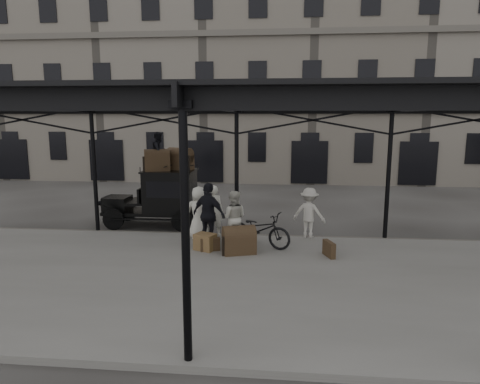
# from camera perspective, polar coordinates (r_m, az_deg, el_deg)

# --- Properties ---
(ground) EXTENTS (120.00, 120.00, 0.00)m
(ground) POSITION_cam_1_polar(r_m,az_deg,el_deg) (13.04, -1.37, -8.60)
(ground) COLOR #383533
(ground) RESTS_ON ground
(platform) EXTENTS (28.00, 8.00, 0.15)m
(platform) POSITION_cam_1_polar(r_m,az_deg,el_deg) (11.15, -2.63, -11.51)
(platform) COLOR slate
(platform) RESTS_ON ground
(canopy) EXTENTS (22.50, 9.00, 4.74)m
(canopy) POSITION_cam_1_polar(r_m,az_deg,el_deg) (10.66, -2.61, 12.33)
(canopy) COLOR black
(canopy) RESTS_ON ground
(building_frontage) EXTENTS (64.00, 8.00, 14.00)m
(building_frontage) POSITION_cam_1_polar(r_m,az_deg,el_deg) (30.43, 2.80, 15.40)
(building_frontage) COLOR slate
(building_frontage) RESTS_ON ground
(taxi) EXTENTS (3.65, 1.55, 2.18)m
(taxi) POSITION_cam_1_polar(r_m,az_deg,el_deg) (16.51, -10.33, -0.45)
(taxi) COLOR black
(taxi) RESTS_ON ground
(porter_left) EXTENTS (0.64, 0.43, 1.73)m
(porter_left) POSITION_cam_1_polar(r_m,az_deg,el_deg) (14.59, -3.53, -2.44)
(porter_left) COLOR silver
(porter_left) RESTS_ON platform
(porter_midleft) EXTENTS (0.85, 0.67, 1.73)m
(porter_midleft) POSITION_cam_1_polar(r_m,az_deg,el_deg) (13.48, -0.88, -3.47)
(porter_midleft) COLOR beige
(porter_midleft) RESTS_ON platform
(porter_centre) EXTENTS (0.93, 0.68, 1.75)m
(porter_centre) POSITION_cam_1_polar(r_m,az_deg,el_deg) (14.26, -5.54, -2.74)
(porter_centre) COLOR silver
(porter_centre) RESTS_ON platform
(porter_official) EXTENTS (1.27, 0.97, 2.00)m
(porter_official) POSITION_cam_1_polar(r_m,az_deg,el_deg) (13.36, -4.16, -3.03)
(porter_official) COLOR black
(porter_official) RESTS_ON platform
(porter_right) EXTENTS (1.24, 0.94, 1.69)m
(porter_right) POSITION_cam_1_polar(r_m,az_deg,el_deg) (14.45, 9.20, -2.77)
(porter_right) COLOR beige
(porter_right) RESTS_ON platform
(bicycle) EXTENTS (2.23, 1.50, 1.11)m
(bicycle) POSITION_cam_1_polar(r_m,az_deg,el_deg) (13.36, 2.56, -5.00)
(bicycle) COLOR black
(bicycle) RESTS_ON platform
(porter_roof) EXTENTS (0.70, 0.81, 1.43)m
(porter_roof) POSITION_cam_1_polar(r_m,az_deg,el_deg) (16.21, -10.72, 5.37)
(porter_roof) COLOR black
(porter_roof) RESTS_ON taxi
(steamer_trunk_roof_near) EXTENTS (1.04, 0.83, 0.67)m
(steamer_trunk_roof_near) POSITION_cam_1_polar(r_m,az_deg,el_deg) (16.12, -11.00, 3.98)
(steamer_trunk_roof_near) COLOR #4D3D24
(steamer_trunk_roof_near) RESTS_ON taxi
(steamer_trunk_roof_far) EXTENTS (1.08, 0.87, 0.69)m
(steamer_trunk_roof_far) POSITION_cam_1_polar(r_m,az_deg,el_deg) (16.35, -8.02, 4.18)
(steamer_trunk_roof_far) COLOR #4D3D24
(steamer_trunk_roof_far) RESTS_ON taxi
(steamer_trunk_platform) EXTENTS (1.08, 0.84, 0.70)m
(steamer_trunk_platform) POSITION_cam_1_polar(r_m,az_deg,el_deg) (12.78, -0.13, -6.65)
(steamer_trunk_platform) COLOR #4D3D24
(steamer_trunk_platform) RESTS_ON platform
(wicker_hamper) EXTENTS (0.73, 0.66, 0.50)m
(wicker_hamper) POSITION_cam_1_polar(r_m,az_deg,el_deg) (13.16, -4.66, -6.64)
(wicker_hamper) COLOR brown
(wicker_hamper) RESTS_ON platform
(suitcase_upright) EXTENTS (0.34, 0.62, 0.45)m
(suitcase_upright) POSITION_cam_1_polar(r_m,az_deg,el_deg) (12.78, 11.79, -7.44)
(suitcase_upright) COLOR #4D3D24
(suitcase_upright) RESTS_ON platform
(suitcase_flat) EXTENTS (0.62, 0.34, 0.40)m
(suitcase_flat) POSITION_cam_1_polar(r_m,az_deg,el_deg) (13.05, -4.01, -6.99)
(suitcase_flat) COLOR #4D3D24
(suitcase_flat) RESTS_ON platform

